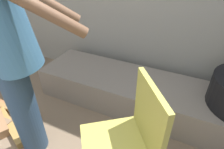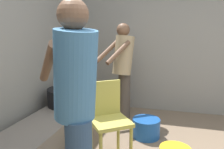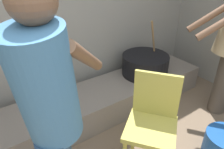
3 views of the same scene
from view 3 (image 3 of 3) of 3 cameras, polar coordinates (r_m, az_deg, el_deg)
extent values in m
cube|color=gray|center=(2.37, -24.67, 15.74)|extent=(5.21, 0.20, 2.46)
cube|color=slate|center=(2.59, -1.54, -6.71)|extent=(2.74, 0.60, 0.32)
cylinder|color=black|center=(2.78, 8.92, 2.66)|extent=(0.60, 0.60, 0.26)
cylinder|color=#937047|center=(2.73, 11.09, 9.44)|extent=(0.24, 0.13, 0.51)
cylinder|color=teal|center=(1.10, -17.42, -3.39)|extent=(0.49, 0.48, 0.67)
cylinder|color=brown|center=(1.21, -7.00, 4.53)|extent=(0.40, 0.38, 0.37)
cylinder|color=brown|center=(1.32, -18.26, 5.35)|extent=(0.40, 0.38, 0.37)
cylinder|color=#4C4238|center=(2.80, 27.77, -2.21)|extent=(0.20, 0.20, 0.76)
cylinder|color=brown|center=(2.53, 25.05, 14.10)|extent=(0.42, 0.32, 0.35)
cylinder|color=brown|center=(2.30, 27.64, 12.22)|extent=(0.42, 0.32, 0.35)
cylinder|color=#B2A847|center=(2.10, 5.81, -15.13)|extent=(0.04, 0.04, 0.44)
cylinder|color=#B2A847|center=(2.08, 15.38, -16.70)|extent=(0.04, 0.04, 0.44)
cube|color=#B2A847|center=(1.79, 10.43, -14.23)|extent=(0.56, 0.56, 0.04)
cube|color=#B2A847|center=(1.80, 11.91, -5.28)|extent=(0.25, 0.32, 0.40)
camera|label=1|loc=(1.30, 44.35, 10.36)|focal=30.13mm
camera|label=2|loc=(1.19, -101.77, -22.22)|focal=34.30mm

